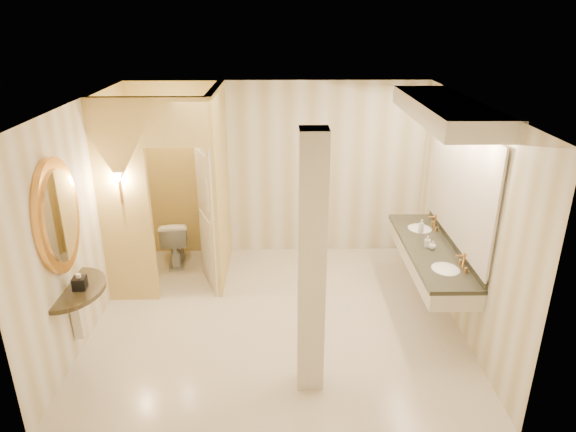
# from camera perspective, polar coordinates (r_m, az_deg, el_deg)

# --- Properties ---
(floor) EXTENTS (4.50, 4.50, 0.00)m
(floor) POSITION_cam_1_polar(r_m,az_deg,el_deg) (6.67, -1.23, -11.17)
(floor) COLOR silver
(floor) RESTS_ON ground
(ceiling) EXTENTS (4.50, 4.50, 0.00)m
(ceiling) POSITION_cam_1_polar(r_m,az_deg,el_deg) (5.66, -1.46, 12.36)
(ceiling) COLOR white
(ceiling) RESTS_ON wall_back
(wall_back) EXTENTS (4.50, 0.02, 2.70)m
(wall_back) POSITION_cam_1_polar(r_m,az_deg,el_deg) (7.92, -1.22, 5.13)
(wall_back) COLOR #EFE7CF
(wall_back) RESTS_ON floor
(wall_front) EXTENTS (4.50, 0.02, 2.70)m
(wall_front) POSITION_cam_1_polar(r_m,az_deg,el_deg) (4.26, -1.54, -10.67)
(wall_front) COLOR #EFE7CF
(wall_front) RESTS_ON floor
(wall_left) EXTENTS (0.02, 4.00, 2.70)m
(wall_left) POSITION_cam_1_polar(r_m,az_deg,el_deg) (6.47, -21.70, -0.46)
(wall_left) COLOR #EFE7CF
(wall_left) RESTS_ON floor
(wall_right) EXTENTS (0.02, 4.00, 2.70)m
(wall_right) POSITION_cam_1_polar(r_m,az_deg,el_deg) (6.42, 19.18, -0.25)
(wall_right) COLOR #EFE7CF
(wall_right) RESTS_ON floor
(toilet_closet) EXTENTS (1.50, 1.55, 2.70)m
(toilet_closet) POSITION_cam_1_polar(r_m,az_deg,el_deg) (7.03, -10.46, 2.85)
(toilet_closet) COLOR #F0DD7E
(toilet_closet) RESTS_ON floor
(wall_sconce) EXTENTS (0.14, 0.14, 0.42)m
(wall_sconce) POSITION_cam_1_polar(r_m,az_deg,el_deg) (6.62, -18.29, 4.03)
(wall_sconce) COLOR #BD803C
(wall_sconce) RESTS_ON toilet_closet
(vanity) EXTENTS (0.75, 2.37, 2.09)m
(vanity) POSITION_cam_1_polar(r_m,az_deg,el_deg) (6.44, 16.58, 2.76)
(vanity) COLOR silver
(vanity) RESTS_ON floor
(console_shelf) EXTENTS (0.94, 0.94, 1.92)m
(console_shelf) POSITION_cam_1_polar(r_m,az_deg,el_deg) (5.83, -23.74, -3.31)
(console_shelf) COLOR black
(console_shelf) RESTS_ON floor
(pillar) EXTENTS (0.26, 0.26, 2.70)m
(pillar) POSITION_cam_1_polar(r_m,az_deg,el_deg) (4.93, 2.65, -5.78)
(pillar) COLOR silver
(pillar) RESTS_ON floor
(tissue_box) EXTENTS (0.15, 0.15, 0.14)m
(tissue_box) POSITION_cam_1_polar(r_m,az_deg,el_deg) (5.93, -22.14, -6.92)
(tissue_box) COLOR black
(tissue_box) RESTS_ON console_shelf
(toilet) EXTENTS (0.50, 0.76, 0.73)m
(toilet) POSITION_cam_1_polar(r_m,az_deg,el_deg) (8.01, -12.42, -2.75)
(toilet) COLOR white
(toilet) RESTS_ON floor
(soap_bottle_a) EXTENTS (0.08, 0.08, 0.14)m
(soap_bottle_a) POSITION_cam_1_polar(r_m,az_deg,el_deg) (6.66, 15.24, -2.75)
(soap_bottle_a) COLOR beige
(soap_bottle_a) RESTS_ON vanity
(soap_bottle_b) EXTENTS (0.10, 0.10, 0.11)m
(soap_bottle_b) POSITION_cam_1_polar(r_m,az_deg,el_deg) (6.62, 15.77, -3.14)
(soap_bottle_b) COLOR silver
(soap_bottle_b) RESTS_ON vanity
(soap_bottle_c) EXTENTS (0.08, 0.08, 0.19)m
(soap_bottle_c) POSITION_cam_1_polar(r_m,az_deg,el_deg) (7.05, 14.60, -1.09)
(soap_bottle_c) COLOR #C6B28C
(soap_bottle_c) RESTS_ON vanity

